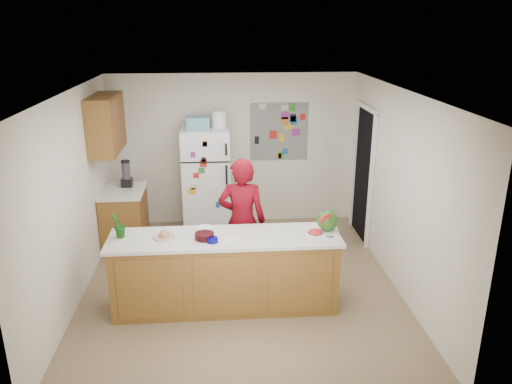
{
  "coord_description": "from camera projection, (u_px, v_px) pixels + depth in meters",
  "views": [
    {
      "loc": [
        -0.24,
        -5.78,
        3.27
      ],
      "look_at": [
        0.22,
        0.2,
        1.21
      ],
      "focal_mm": 35.0,
      "sensor_mm": 36.0,
      "label": 1
    }
  ],
  "objects": [
    {
      "name": "floor",
      "position": [
        241.0,
        285.0,
        6.53
      ],
      "size": [
        4.0,
        4.5,
        0.02
      ],
      "primitive_type": "cube",
      "color": "brown",
      "rests_on": "ground"
    },
    {
      "name": "cobalt_bowl",
      "position": [
        212.0,
        240.0,
        5.59
      ],
      "size": [
        0.14,
        0.14,
        0.05
      ],
      "primitive_type": "cylinder",
      "rotation": [
        0.0,
        0.0,
        -0.1
      ],
      "color": "#020269",
      "rests_on": "peninsula_top"
    },
    {
      "name": "photo_collage",
      "position": [
        279.0,
        132.0,
        8.19
      ],
      "size": [
        0.95,
        0.01,
        0.95
      ],
      "primitive_type": "cube",
      "color": "slate",
      "rests_on": "wall_back"
    },
    {
      "name": "upper_cabinets",
      "position": [
        106.0,
        124.0,
        7.01
      ],
      "size": [
        0.35,
        1.0,
        0.8
      ],
      "primitive_type": "cube",
      "color": "brown",
      "rests_on": "wall_left"
    },
    {
      "name": "side_counter_top",
      "position": [
        122.0,
        191.0,
        7.4
      ],
      "size": [
        0.64,
        0.84,
        0.04
      ],
      "primitive_type": "cube",
      "color": "silver",
      "rests_on": "side_counter_base"
    },
    {
      "name": "plate",
      "position": [
        164.0,
        237.0,
        5.71
      ],
      "size": [
        0.31,
        0.31,
        0.02
      ],
      "primitive_type": "cylinder",
      "rotation": [
        0.0,
        0.0,
        0.24
      ],
      "color": "tan",
      "rests_on": "peninsula_top"
    },
    {
      "name": "wall_back",
      "position": [
        234.0,
        150.0,
        8.26
      ],
      "size": [
        4.0,
        0.02,
        2.5
      ],
      "primitive_type": "cube",
      "color": "beige",
      "rests_on": "ground"
    },
    {
      "name": "wall_right",
      "position": [
        399.0,
        191.0,
        6.27
      ],
      "size": [
        0.02,
        4.5,
        2.5
      ],
      "primitive_type": "cube",
      "color": "beige",
      "rests_on": "ground"
    },
    {
      "name": "doorway",
      "position": [
        364.0,
        175.0,
        7.71
      ],
      "size": [
        0.03,
        0.85,
        2.04
      ],
      "primitive_type": "cube",
      "color": "black",
      "rests_on": "ground"
    },
    {
      "name": "person",
      "position": [
        242.0,
        221.0,
        6.39
      ],
      "size": [
        0.66,
        0.48,
        1.68
      ],
      "primitive_type": "imported",
      "rotation": [
        0.0,
        0.0,
        3.01
      ],
      "color": "#640610",
      "rests_on": "floor"
    },
    {
      "name": "wall_left",
      "position": [
        73.0,
        199.0,
        5.98
      ],
      "size": [
        0.02,
        4.5,
        2.5
      ],
      "primitive_type": "cube",
      "color": "beige",
      "rests_on": "ground"
    },
    {
      "name": "potted_plant",
      "position": [
        119.0,
        226.0,
        5.66
      ],
      "size": [
        0.2,
        0.21,
        0.3
      ],
      "primitive_type": "imported",
      "rotation": [
        0.0,
        0.0,
        4.17
      ],
      "color": "#134519",
      "rests_on": "peninsula_top"
    },
    {
      "name": "blender_appliance",
      "position": [
        126.0,
        174.0,
        7.49
      ],
      "size": [
        0.12,
        0.12,
        0.38
      ],
      "primitive_type": "cylinder",
      "color": "black",
      "rests_on": "side_counter_top"
    },
    {
      "name": "keys",
      "position": [
        329.0,
        237.0,
        5.72
      ],
      "size": [
        0.09,
        0.06,
        0.01
      ],
      "primitive_type": "cube",
      "rotation": [
        0.0,
        0.0,
        -0.43
      ],
      "color": "slate",
      "rests_on": "peninsula_top"
    },
    {
      "name": "watermelon",
      "position": [
        327.0,
        220.0,
        5.85
      ],
      "size": [
        0.25,
        0.25,
        0.25
      ],
      "primitive_type": "sphere",
      "color": "#18530F",
      "rests_on": "cutting_board"
    },
    {
      "name": "white_bowl",
      "position": [
        205.0,
        229.0,
        5.86
      ],
      "size": [
        0.22,
        0.22,
        0.06
      ],
      "primitive_type": "cylinder",
      "rotation": [
        0.0,
        0.0,
        0.23
      ],
      "color": "white",
      "rests_on": "peninsula_top"
    },
    {
      "name": "peninsula_top",
      "position": [
        225.0,
        238.0,
        5.75
      ],
      "size": [
        2.68,
        0.7,
        0.04
      ],
      "primitive_type": "cube",
      "color": "silver",
      "rests_on": "peninsula_base"
    },
    {
      "name": "watermelon_slice",
      "position": [
        315.0,
        232.0,
        5.81
      ],
      "size": [
        0.16,
        0.16,
        0.02
      ],
      "primitive_type": "cylinder",
      "color": "red",
      "rests_on": "cutting_board"
    },
    {
      "name": "peninsula_base",
      "position": [
        225.0,
        273.0,
        5.9
      ],
      "size": [
        2.6,
        0.62,
        0.88
      ],
      "primitive_type": "cube",
      "color": "brown",
      "rests_on": "floor"
    },
    {
      "name": "ceiling",
      "position": [
        239.0,
        91.0,
        5.72
      ],
      "size": [
        4.0,
        4.5,
        0.02
      ],
      "primitive_type": "cube",
      "color": "white",
      "rests_on": "wall_back"
    },
    {
      "name": "fridge_top_bin",
      "position": [
        198.0,
        122.0,
        7.68
      ],
      "size": [
        0.35,
        0.28,
        0.18
      ],
      "primitive_type": "cube",
      "color": "#5999B2",
      "rests_on": "refrigerator"
    },
    {
      "name": "side_counter_base",
      "position": [
        125.0,
        219.0,
        7.54
      ],
      "size": [
        0.6,
        0.8,
        0.86
      ],
      "primitive_type": "cube",
      "color": "brown",
      "rests_on": "floor"
    },
    {
      "name": "paper_towel",
      "position": [
        233.0,
        239.0,
        5.66
      ],
      "size": [
        0.22,
        0.2,
        0.02
      ],
      "primitive_type": "cube",
      "rotation": [
        0.0,
        0.0,
        -0.27
      ],
      "color": "white",
      "rests_on": "peninsula_top"
    },
    {
      "name": "cutting_board",
      "position": [
        322.0,
        231.0,
        5.87
      ],
      "size": [
        0.42,
        0.33,
        0.01
      ],
      "primitive_type": "cube",
      "rotation": [
        0.0,
        0.0,
        -0.12
      ],
      "color": "white",
      "rests_on": "peninsula_top"
    },
    {
      "name": "refrigerator",
      "position": [
        207.0,
        180.0,
        8.0
      ],
      "size": [
        0.75,
        0.7,
        1.7
      ],
      "primitive_type": "cube",
      "color": "silver",
      "rests_on": "floor"
    },
    {
      "name": "cherry_bowl",
      "position": [
        204.0,
        236.0,
        5.67
      ],
      "size": [
        0.28,
        0.28,
        0.07
      ],
      "primitive_type": "cylinder",
      "rotation": [
        0.0,
        0.0,
        0.34
      ],
      "color": "black",
      "rests_on": "peninsula_top"
    }
  ]
}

